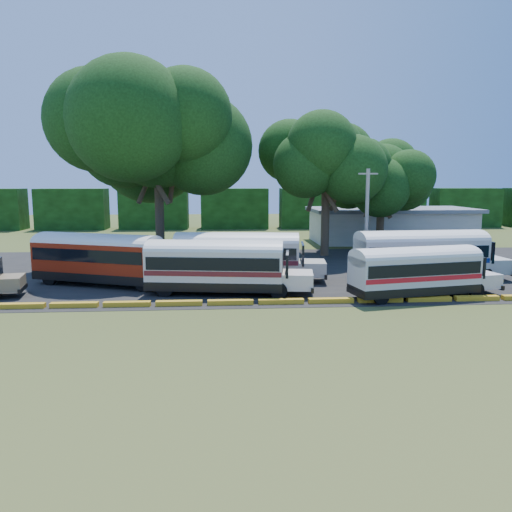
{
  "coord_description": "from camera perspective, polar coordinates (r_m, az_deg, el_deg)",
  "views": [
    {
      "loc": [
        -1.97,
        -27.63,
        7.3
      ],
      "look_at": [
        0.36,
        6.0,
        2.13
      ],
      "focal_mm": 35.0,
      "sensor_mm": 36.0,
      "label": 1
    }
  ],
  "objects": [
    {
      "name": "ground",
      "position": [
        28.64,
        0.12,
        -6.05
      ],
      "size": [
        160.0,
        160.0,
        0.0
      ],
      "primitive_type": "plane",
      "color": "#2B4416",
      "rests_on": "ground"
    },
    {
      "name": "asphalt_strip",
      "position": [
        40.4,
        0.33,
        -1.68
      ],
      "size": [
        64.0,
        24.0,
        0.02
      ],
      "primitive_type": "cube",
      "color": "black",
      "rests_on": "ground"
    },
    {
      "name": "curb",
      "position": [
        29.57,
        -0.02,
        -5.28
      ],
      "size": [
        53.7,
        0.45,
        0.3
      ],
      "color": "gold",
      "rests_on": "ground"
    },
    {
      "name": "terminal_building",
      "position": [
        61.22,
        15.13,
        3.48
      ],
      "size": [
        19.0,
        9.0,
        4.0
      ],
      "color": "beige",
      "rests_on": "ground"
    },
    {
      "name": "treeline_backdrop",
      "position": [
        75.78,
        -2.47,
        5.45
      ],
      "size": [
        130.0,
        4.0,
        6.0
      ],
      "color": "black",
      "rests_on": "ground"
    },
    {
      "name": "bus_red",
      "position": [
        36.31,
        -17.34,
        0.03
      ],
      "size": [
        11.2,
        6.45,
        3.61
      ],
      "rotation": [
        0.0,
        0.0,
        -0.37
      ],
      "color": "black",
      "rests_on": "ground"
    },
    {
      "name": "bus_cream_west",
      "position": [
        31.99,
        -4.27,
        -0.89
      ],
      "size": [
        10.89,
        4.12,
        3.49
      ],
      "rotation": [
        0.0,
        0.0,
        -0.14
      ],
      "color": "black",
      "rests_on": "ground"
    },
    {
      "name": "bus_cream_east",
      "position": [
        35.91,
        -1.8,
        0.25
      ],
      "size": [
        11.07,
        3.94,
        3.56
      ],
      "rotation": [
        0.0,
        0.0,
        -0.12
      ],
      "color": "black",
      "rests_on": "ground"
    },
    {
      "name": "bus_white_red",
      "position": [
        32.53,
        17.99,
        -1.43
      ],
      "size": [
        10.03,
        4.22,
        3.21
      ],
      "rotation": [
        0.0,
        0.0,
        0.19
      ],
      "color": "black",
      "rests_on": "ground"
    },
    {
      "name": "bus_white_blue",
      "position": [
        37.96,
        18.6,
        0.38
      ],
      "size": [
        11.43,
        3.53,
        3.71
      ],
      "rotation": [
        0.0,
        0.0,
        0.07
      ],
      "color": "black",
      "rests_on": "ground"
    },
    {
      "name": "tree_west",
      "position": [
        45.89,
        -11.24,
        13.87
      ],
      "size": [
        13.72,
        13.72,
        16.61
      ],
      "color": "#3B2B1D",
      "rests_on": "ground"
    },
    {
      "name": "tree_center",
      "position": [
        48.54,
        8.07,
        11.42
      ],
      "size": [
        9.71,
        9.71,
        13.27
      ],
      "color": "#3B2B1D",
      "rests_on": "ground"
    },
    {
      "name": "tree_east",
      "position": [
        53.68,
        14.2,
        8.93
      ],
      "size": [
        8.62,
        8.62,
        10.96
      ],
      "color": "#3B2B1D",
      "rests_on": "ground"
    },
    {
      "name": "utility_pole",
      "position": [
        42.1,
        12.53,
        4.3
      ],
      "size": [
        1.6,
        0.3,
        8.19
      ],
      "color": "gray",
      "rests_on": "ground"
    }
  ]
}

